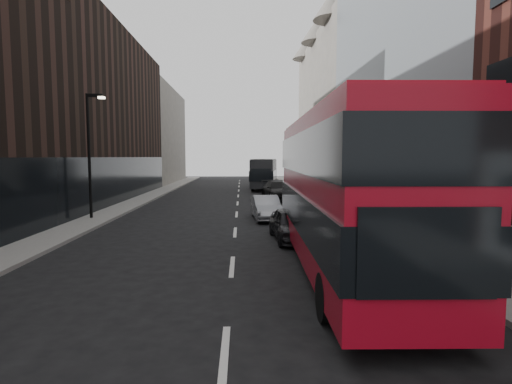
{
  "coord_description": "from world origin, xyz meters",
  "views": [
    {
      "loc": [
        0.33,
        -4.97,
        3.62
      ],
      "look_at": [
        0.78,
        7.76,
        2.5
      ],
      "focal_mm": 28.0,
      "sensor_mm": 36.0,
      "label": 1
    }
  ],
  "objects": [
    {
      "name": "car_a",
      "position": [
        2.51,
        12.15,
        0.7
      ],
      "size": [
        1.92,
        4.22,
        1.4
      ],
      "primitive_type": "imported",
      "rotation": [
        0.0,
        0.0,
        0.06
      ],
      "color": "black",
      "rests_on": "ground"
    },
    {
      "name": "street_lamp",
      "position": [
        -8.22,
        18.0,
        4.18
      ],
      "size": [
        1.06,
        0.22,
        7.0
      ],
      "color": "black",
      "rests_on": "sidewalk_left"
    },
    {
      "name": "car_b",
      "position": [
        1.73,
        18.0,
        0.69
      ],
      "size": [
        1.78,
        4.26,
        1.37
      ],
      "primitive_type": "imported",
      "rotation": [
        0.0,
        0.0,
        0.08
      ],
      "color": "gray",
      "rests_on": "ground"
    },
    {
      "name": "grey_bus",
      "position": [
        2.92,
        40.33,
        1.82
      ],
      "size": [
        3.74,
        10.68,
        3.39
      ],
      "rotation": [
        0.0,
        0.0,
        -0.12
      ],
      "color": "black",
      "rests_on": "ground"
    },
    {
      "name": "sidewalk_left",
      "position": [
        -8.0,
        25.0,
        0.07
      ],
      "size": [
        2.0,
        80.0,
        0.15
      ],
      "primitive_type": "cube",
      "color": "slate",
      "rests_on": "ground"
    },
    {
      "name": "building_victorian",
      "position": [
        11.38,
        44.0,
        9.66
      ],
      "size": [
        6.5,
        24.0,
        21.0
      ],
      "color": "slate",
      "rests_on": "ground"
    },
    {
      "name": "sidewalk_right",
      "position": [
        7.5,
        25.0,
        0.07
      ],
      "size": [
        3.0,
        80.0,
        0.15
      ],
      "primitive_type": "cube",
      "color": "slate",
      "rests_on": "ground"
    },
    {
      "name": "building_modern_block",
      "position": [
        11.47,
        21.0,
        9.9
      ],
      "size": [
        5.03,
        22.0,
        20.0
      ],
      "color": "#8F9398",
      "rests_on": "ground"
    },
    {
      "name": "building_left_far",
      "position": [
        -11.5,
        52.0,
        6.5
      ],
      "size": [
        5.0,
        20.0,
        13.0
      ],
      "primitive_type": "cube",
      "color": "slate",
      "rests_on": "ground"
    },
    {
      "name": "red_bus",
      "position": [
        3.48,
        7.28,
        2.7
      ],
      "size": [
        3.12,
        12.14,
        4.87
      ],
      "rotation": [
        0.0,
        0.0,
        -0.02
      ],
      "color": "#9F091B",
      "rests_on": "ground"
    },
    {
      "name": "building_left_mid",
      "position": [
        -11.5,
        30.0,
        7.0
      ],
      "size": [
        5.0,
        24.0,
        14.0
      ],
      "primitive_type": "cube",
      "color": "black",
      "rests_on": "ground"
    },
    {
      "name": "car_c",
      "position": [
        3.46,
        28.79,
        0.79
      ],
      "size": [
        2.95,
        5.71,
        1.58
      ],
      "primitive_type": "imported",
      "rotation": [
        0.0,
        0.0,
        0.14
      ],
      "color": "black",
      "rests_on": "ground"
    }
  ]
}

